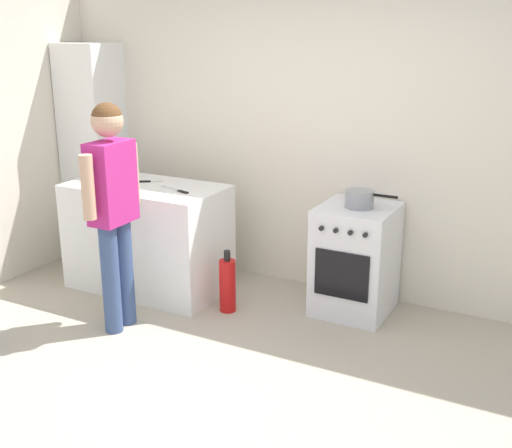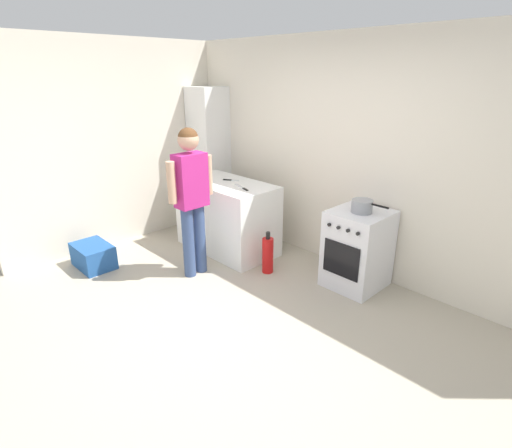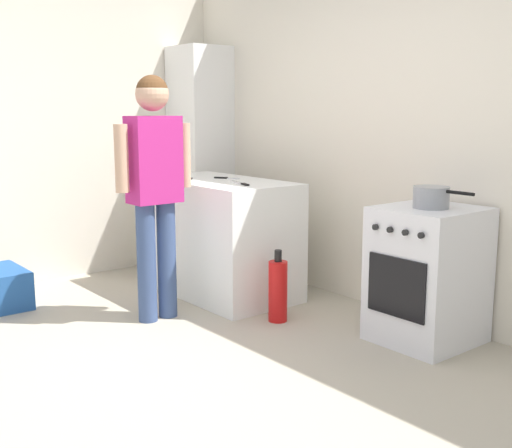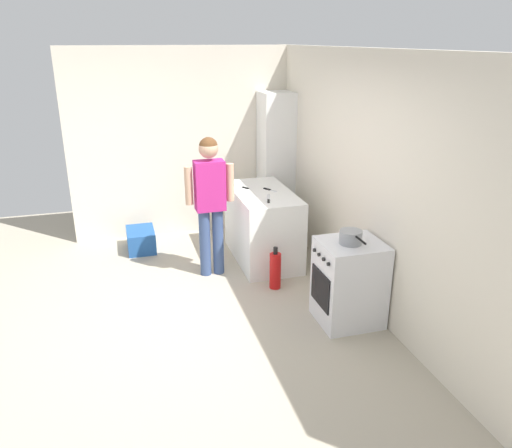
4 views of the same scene
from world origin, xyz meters
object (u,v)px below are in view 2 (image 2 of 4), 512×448
Objects in this scene: pot at (362,206)px; knife_paring at (230,180)px; knife_carving at (242,187)px; fire_extinguisher at (268,255)px; knife_chef at (199,181)px; larder_cabinet at (209,158)px; oven_left at (358,249)px; recycling_crate_lower at (93,256)px; person at (191,190)px.

knife_paring is (-1.76, -0.26, -0.01)m from pot.
knife_carving is 0.65× the size of fire_extinguisher.
larder_cabinet reaches higher than knife_chef.
larder_cabinet reaches higher than knife_paring.
knife_paring is 0.67× the size of knife_chef.
oven_left is 1.63× the size of recycling_crate_lower.
pot is 2.67m from larder_cabinet.
larder_cabinet is at bearing 134.31° from knife_chef.
oven_left is at bearing -2.21° from larder_cabinet.
recycling_crate_lower is at bearing -142.81° from pot.
larder_cabinet is at bearing 156.94° from knife_paring.
knife_carving reaches higher than oven_left.
pot is 0.24× the size of person.
knife_chef is at bearing -164.22° from pot.
knife_carving reaches higher than fire_extinguisher.
larder_cabinet is at bearing 96.77° from recycling_crate_lower.
person is (0.31, -0.81, 0.09)m from knife_paring.
knife_paring is 0.12× the size of person.
knife_paring is 0.39× the size of fire_extinguisher.
knife_chef is 0.75m from person.
person is at bearing -69.02° from knife_paring.
knife_carving is 0.20× the size of person.
knife_carving is at bearing 85.69° from person.
oven_left is 3.07m from recycling_crate_lower.
knife_paring reaches higher than recycling_crate_lower.
oven_left is at bearing 28.78° from fire_extinguisher.
oven_left is 2.12m from knife_chef.
fire_extinguisher is at bearing -151.22° from oven_left.
pot is at bearing 36.34° from person.
knife_chef is at bearing 137.04° from person.
pot reaches higher than knife_paring.
knife_paring is 0.37× the size of recycling_crate_lower.
knife_chef is 1.56m from recycling_crate_lower.
knife_carving is 0.16× the size of larder_cabinet.
knife_chef reaches higher than oven_left.
knife_chef reaches higher than recycling_crate_lower.
person is 3.32× the size of fire_extinguisher.
knife_carving is at bearing -21.74° from larder_cabinet.
fire_extinguisher is (-0.89, -0.45, -0.70)m from pot.
knife_carving reaches higher than recycling_crate_lower.
recycling_crate_lower is (-1.03, -1.47, -0.76)m from knife_carving.
pot is at bearing 8.35° from knife_paring.
recycling_crate_lower is (-0.98, -0.78, -0.86)m from person.
pot is 1.37× the size of knife_chef.
oven_left reaches higher than fire_extinguisher.
larder_cabinet is at bearing 161.95° from fire_extinguisher.
recycling_crate_lower is at bearing -108.92° from knife_chef.
knife_carving is at bearing 171.74° from fire_extinguisher.
pot is 1.22× the size of knife_carving.
knife_chef is 0.17× the size of person.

